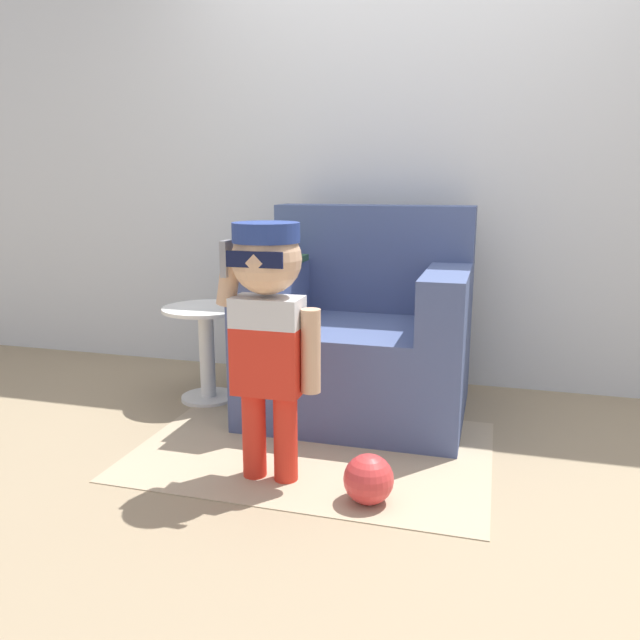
{
  "coord_description": "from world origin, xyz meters",
  "views": [
    {
      "loc": [
        0.46,
        -2.83,
        1.11
      ],
      "look_at": [
        -0.24,
        -0.37,
        0.54
      ],
      "focal_mm": 35.0,
      "sensor_mm": 36.0,
      "label": 1
    }
  ],
  "objects_px": {
    "armchair": "(361,336)",
    "toy_ball": "(369,479)",
    "side_table": "(207,344)",
    "person_child": "(268,313)"
  },
  "relations": [
    {
      "from": "person_child",
      "to": "toy_ball",
      "type": "bearing_deg",
      "value": -11.93
    },
    {
      "from": "armchair",
      "to": "side_table",
      "type": "relative_size",
      "value": 2.1
    },
    {
      "from": "armchair",
      "to": "person_child",
      "type": "height_order",
      "value": "armchair"
    },
    {
      "from": "person_child",
      "to": "side_table",
      "type": "relative_size",
      "value": 1.98
    },
    {
      "from": "armchair",
      "to": "toy_ball",
      "type": "distance_m",
      "value": 0.99
    },
    {
      "from": "toy_ball",
      "to": "person_child",
      "type": "bearing_deg",
      "value": 168.07
    },
    {
      "from": "person_child",
      "to": "side_table",
      "type": "bearing_deg",
      "value": 129.7
    },
    {
      "from": "armchair",
      "to": "toy_ball",
      "type": "bearing_deg",
      "value": -76.06
    },
    {
      "from": "person_child",
      "to": "side_table",
      "type": "xyz_separation_m",
      "value": [
        -0.62,
        0.75,
        -0.35
      ]
    },
    {
      "from": "armchair",
      "to": "person_child",
      "type": "bearing_deg",
      "value": -101.49
    }
  ]
}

